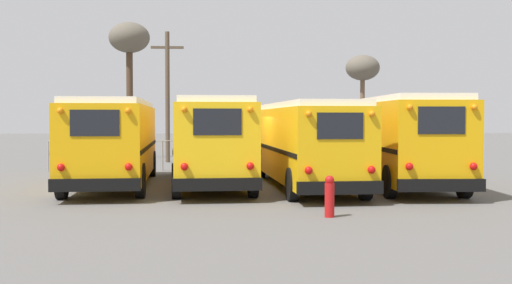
% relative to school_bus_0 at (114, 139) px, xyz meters
% --- Properties ---
extents(ground_plane, '(160.00, 160.00, 0.00)m').
position_rel_school_bus_0_xyz_m(ground_plane, '(5.10, 0.23, -1.69)').
color(ground_plane, '#5B5956').
extents(school_bus_0, '(3.02, 10.15, 3.07)m').
position_rel_school_bus_0_xyz_m(school_bus_0, '(0.00, 0.00, 0.00)').
color(school_bus_0, '#E5A00C').
rests_on(school_bus_0, ground).
extents(school_bus_1, '(3.13, 10.68, 3.11)m').
position_rel_school_bus_0_xyz_m(school_bus_1, '(3.40, 0.18, 0.02)').
color(school_bus_1, yellow).
rests_on(school_bus_1, ground).
extents(school_bus_2, '(2.92, 10.31, 2.98)m').
position_rel_school_bus_0_xyz_m(school_bus_2, '(6.79, -0.82, -0.06)').
color(school_bus_2, '#EAAA0F').
rests_on(school_bus_2, ground).
extents(school_bus_3, '(2.84, 10.37, 3.17)m').
position_rel_school_bus_0_xyz_m(school_bus_3, '(10.19, -0.40, 0.04)').
color(school_bus_3, '#E5A00C').
rests_on(school_bus_3, ground).
extents(utility_pole, '(1.80, 0.25, 7.21)m').
position_rel_school_bus_0_xyz_m(utility_pole, '(1.00, 12.49, 2.12)').
color(utility_pole, brown).
rests_on(utility_pole, ground).
extents(bare_tree_0, '(2.47, 2.47, 7.05)m').
position_rel_school_bus_0_xyz_m(bare_tree_0, '(14.38, 23.00, 4.26)').
color(bare_tree_0, brown).
rests_on(bare_tree_0, ground).
extents(bare_tree_1, '(2.49, 2.49, 8.29)m').
position_rel_school_bus_0_xyz_m(bare_tree_1, '(-1.58, 16.41, 5.33)').
color(bare_tree_1, '#473323').
rests_on(bare_tree_1, ground).
extents(fence_line, '(18.25, 0.06, 1.42)m').
position_rel_school_bus_0_xyz_m(fence_line, '(5.10, 6.57, -0.69)').
color(fence_line, '#939399').
rests_on(fence_line, ground).
extents(fire_hydrant, '(0.24, 0.24, 1.03)m').
position_rel_school_bus_0_xyz_m(fire_hydrant, '(6.44, -7.67, -1.17)').
color(fire_hydrant, '#B21414').
rests_on(fire_hydrant, ground).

